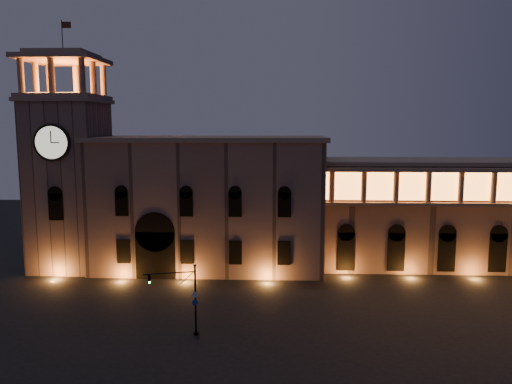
% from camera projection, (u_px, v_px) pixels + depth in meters
% --- Properties ---
extents(ground, '(160.00, 160.00, 0.00)m').
position_uv_depth(ground, '(200.00, 333.00, 46.33)').
color(ground, black).
rests_on(ground, ground).
extents(government_building, '(30.80, 12.80, 17.60)m').
position_uv_depth(government_building, '(208.00, 203.00, 66.94)').
color(government_building, '#795A4F').
rests_on(government_building, ground).
extents(clock_tower, '(9.80, 9.80, 32.40)m').
position_uv_depth(clock_tower, '(69.00, 175.00, 66.20)').
color(clock_tower, '#795A4F').
rests_on(clock_tower, ground).
extents(colonnade_wing, '(40.60, 11.50, 14.50)m').
position_uv_depth(colonnade_wing, '(460.00, 212.00, 67.79)').
color(colonnade_wing, brown).
rests_on(colonnade_wing, ground).
extents(traffic_light, '(4.75, 1.40, 6.67)m').
position_uv_depth(traffic_light, '(186.00, 299.00, 45.26)').
color(traffic_light, black).
rests_on(traffic_light, ground).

